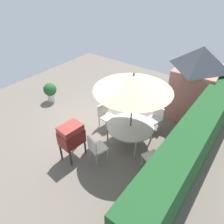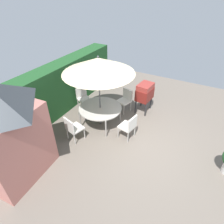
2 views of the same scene
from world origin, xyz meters
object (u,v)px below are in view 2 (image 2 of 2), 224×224
at_px(chair_far_side, 125,99).
at_px(chair_toward_house, 73,128).
at_px(patio_table, 100,109).
at_px(bbq_grill, 145,92).
at_px(chair_toward_hedge, 83,97).
at_px(patio_umbrella, 98,65).
at_px(chair_near_shed, 129,126).
at_px(garden_shed, 3,132).

xyz_separation_m(chair_far_side, chair_toward_house, (-2.44, 0.72, 0.00)).
distance_m(patio_table, chair_far_side, 1.33).
bearing_deg(bbq_grill, chair_toward_house, 153.07).
distance_m(chair_far_side, chair_toward_hedge, 1.72).
height_order(patio_umbrella, chair_near_shed, patio_umbrella).
relative_size(patio_umbrella, chair_toward_hedge, 2.86).
bearing_deg(chair_near_shed, bbq_grill, 5.03).
xyz_separation_m(garden_shed, chair_toward_house, (1.72, -0.63, -0.87)).
xyz_separation_m(garden_shed, patio_table, (2.89, -0.95, -0.72)).
relative_size(chair_near_shed, chair_toward_house, 1.00).
distance_m(bbq_grill, chair_near_shed, 1.83).
height_order(bbq_grill, chair_far_side, bbq_grill).
relative_size(patio_umbrella, chair_toward_house, 2.86).
distance_m(chair_near_shed, chair_toward_house, 1.82).
bearing_deg(garden_shed, patio_umbrella, -18.22).
bearing_deg(chair_far_side, bbq_grill, -65.56).
bearing_deg(chair_near_shed, chair_toward_house, 121.51).
height_order(chair_toward_hedge, chair_toward_house, same).
bearing_deg(bbq_grill, patio_table, 145.79).
distance_m(garden_shed, chair_near_shed, 3.56).
bearing_deg(garden_shed, chair_far_side, -17.95).
xyz_separation_m(patio_umbrella, chair_toward_hedge, (0.58, 1.19, -1.75)).
distance_m(chair_near_shed, chair_toward_hedge, 2.54).
height_order(garden_shed, chair_far_side, garden_shed).
distance_m(chair_toward_hedge, chair_toward_house, 1.96).
bearing_deg(chair_toward_hedge, chair_toward_house, -153.83).
bearing_deg(chair_far_side, patio_umbrella, 162.69).
xyz_separation_m(chair_near_shed, chair_toward_hedge, (0.80, 2.41, 0.00)).
bearing_deg(patio_table, chair_far_side, -17.31).
relative_size(bbq_grill, chair_toward_house, 1.33).
distance_m(bbq_grill, chair_toward_hedge, 2.49).
bearing_deg(chair_far_side, chair_near_shed, -150.75).
bearing_deg(chair_near_shed, patio_table, 79.79).
distance_m(garden_shed, chair_toward_house, 2.03).
xyz_separation_m(garden_shed, bbq_grill, (4.47, -2.02, -0.55)).
xyz_separation_m(patio_table, chair_far_side, (1.27, -0.39, -0.15)).
relative_size(bbq_grill, chair_far_side, 1.33).
distance_m(chair_near_shed, chair_far_side, 1.70).
bearing_deg(chair_toward_hedge, patio_table, -116.13).
bearing_deg(chair_near_shed, chair_toward_hedge, 71.59).
height_order(garden_shed, chair_toward_house, garden_shed).
bearing_deg(chair_far_side, patio_table, 162.69).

